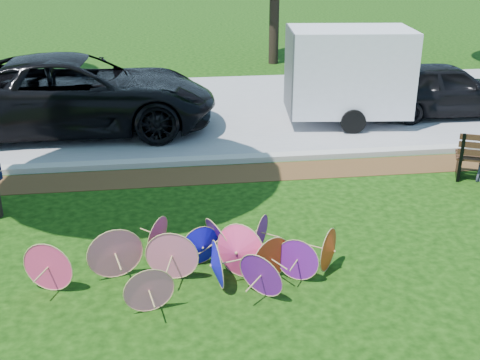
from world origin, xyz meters
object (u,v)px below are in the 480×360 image
at_px(black_van, 78,94).
at_px(parasol_pile, 203,255).
at_px(dark_pickup, 443,89).
at_px(cargo_trailer, 349,71).

bearing_deg(black_van, parasol_pile, -160.18).
distance_m(parasol_pile, dark_pickup, 10.08).
bearing_deg(parasol_pile, cargo_trailer, 58.99).
height_order(black_van, cargo_trailer, cargo_trailer).
distance_m(dark_pickup, cargo_trailer, 2.78).
bearing_deg(cargo_trailer, parasol_pile, -114.60).
relative_size(parasol_pile, dark_pickup, 1.07).
xyz_separation_m(dark_pickup, cargo_trailer, (-2.70, -0.25, 0.62)).
height_order(dark_pickup, cargo_trailer, cargo_trailer).
bearing_deg(cargo_trailer, dark_pickup, 11.70).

